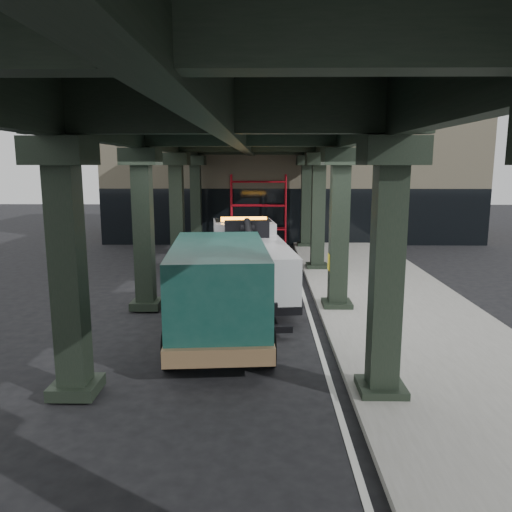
{
  "coord_description": "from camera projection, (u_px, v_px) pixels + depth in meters",
  "views": [
    {
      "loc": [
        0.3,
        -13.16,
        4.5
      ],
      "look_at": [
        0.06,
        2.17,
        1.7
      ],
      "focal_mm": 35.0,
      "sensor_mm": 36.0,
      "label": 1
    }
  ],
  "objects": [
    {
      "name": "sidewalk",
      "position": [
        397.0,
        308.0,
        15.65
      ],
      "size": [
        5.0,
        40.0,
        0.15
      ],
      "primitive_type": "cube",
      "color": "gray",
      "rests_on": "ground"
    },
    {
      "name": "ground",
      "position": [
        253.0,
        331.0,
        13.76
      ],
      "size": [
        90.0,
        90.0,
        0.0
      ],
      "primitive_type": "plane",
      "color": "black",
      "rests_on": "ground"
    },
    {
      "name": "lane_stripe",
      "position": [
        308.0,
        310.0,
        15.7
      ],
      "size": [
        0.12,
        38.0,
        0.01
      ],
      "primitive_type": "cube",
      "color": "silver",
      "rests_on": "ground"
    },
    {
      "name": "towed_van",
      "position": [
        219.0,
        287.0,
        12.96
      ],
      "size": [
        2.95,
        6.45,
        2.54
      ],
      "rotation": [
        0.0,
        0.0,
        0.08
      ],
      "color": "#113E37",
      "rests_on": "ground"
    },
    {
      "name": "building",
      "position": [
        290.0,
        173.0,
        32.68
      ],
      "size": [
        22.0,
        10.0,
        8.0
      ],
      "primitive_type": "cube",
      "color": "#C6B793",
      "rests_on": "ground"
    },
    {
      "name": "viaduct",
      "position": [
        240.0,
        132.0,
        14.75
      ],
      "size": [
        7.4,
        32.0,
        6.4
      ],
      "color": "black",
      "rests_on": "ground"
    },
    {
      "name": "scaffolding",
      "position": [
        258.0,
        209.0,
        27.79
      ],
      "size": [
        3.08,
        0.88,
        4.0
      ],
      "color": "red",
      "rests_on": "ground"
    },
    {
      "name": "tow_truck",
      "position": [
        248.0,
        258.0,
        17.46
      ],
      "size": [
        3.16,
        8.39,
        2.69
      ],
      "rotation": [
        0.0,
        0.0,
        0.11
      ],
      "color": "black",
      "rests_on": "ground"
    }
  ]
}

